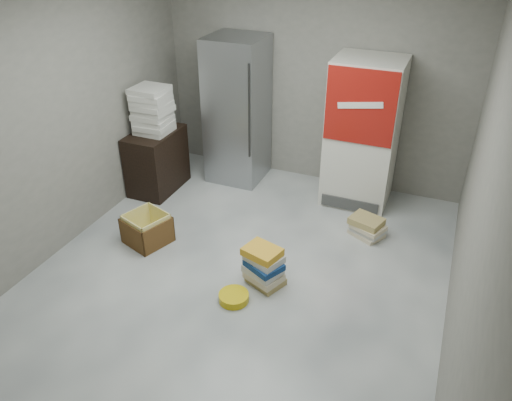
{
  "coord_description": "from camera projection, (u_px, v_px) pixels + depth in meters",
  "views": [
    {
      "loc": [
        1.69,
        -3.5,
        3.26
      ],
      "look_at": [
        -0.05,
        0.7,
        0.56
      ],
      "focal_mm": 35.0,
      "sensor_mm": 36.0,
      "label": 1
    }
  ],
  "objects": [
    {
      "name": "coke_cooler",
      "position": [
        363.0,
        133.0,
        5.98
      ],
      "size": [
        0.8,
        0.73,
        1.8
      ],
      "color": "silver",
      "rests_on": "ground"
    },
    {
      "name": "bucket_lid",
      "position": [
        234.0,
        297.0,
        4.76
      ],
      "size": [
        0.37,
        0.37,
        0.08
      ],
      "primitive_type": "cylinder",
      "rotation": [
        0.0,
        0.0,
        0.36
      ],
      "color": "gold",
      "rests_on": "ground"
    },
    {
      "name": "ground",
      "position": [
        234.0,
        283.0,
        5.0
      ],
      "size": [
        5.0,
        5.0,
        0.0
      ],
      "primitive_type": "plane",
      "color": "silver",
      "rests_on": "ground"
    },
    {
      "name": "phonebook_stack_main",
      "position": [
        264.0,
        267.0,
        4.88
      ],
      "size": [
        0.44,
        0.42,
        0.42
      ],
      "rotation": [
        0.0,
        0.0,
        -0.33
      ],
      "color": "#A48F52",
      "rests_on": "ground"
    },
    {
      "name": "supply_box_stack",
      "position": [
        152.0,
        110.0,
        6.12
      ],
      "size": [
        0.43,
        0.45,
        0.58
      ],
      "color": "silver",
      "rests_on": "wood_shelf"
    },
    {
      "name": "phonebook_stack_side",
      "position": [
        367.0,
        227.0,
        5.65
      ],
      "size": [
        0.45,
        0.42,
        0.23
      ],
      "rotation": [
        0.0,
        0.0,
        -0.41
      ],
      "color": "beige",
      "rests_on": "ground"
    },
    {
      "name": "room_shell",
      "position": [
        229.0,
        113.0,
        4.08
      ],
      "size": [
        4.04,
        5.04,
        2.82
      ],
      "color": "gray",
      "rests_on": "ground"
    },
    {
      "name": "wood_shelf",
      "position": [
        157.0,
        161.0,
        6.48
      ],
      "size": [
        0.5,
        0.8,
        0.8
      ],
      "primitive_type": "cube",
      "color": "black",
      "rests_on": "ground"
    },
    {
      "name": "cardboard_box",
      "position": [
        147.0,
        231.0,
        5.54
      ],
      "size": [
        0.55,
        0.55,
        0.35
      ],
      "rotation": [
        0.0,
        0.0,
        -0.34
      ],
      "color": "yellow",
      "rests_on": "ground"
    },
    {
      "name": "steel_fridge",
      "position": [
        237.0,
        111.0,
        6.5
      ],
      "size": [
        0.7,
        0.72,
        1.9
      ],
      "color": "#9DA0A4",
      "rests_on": "ground"
    }
  ]
}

